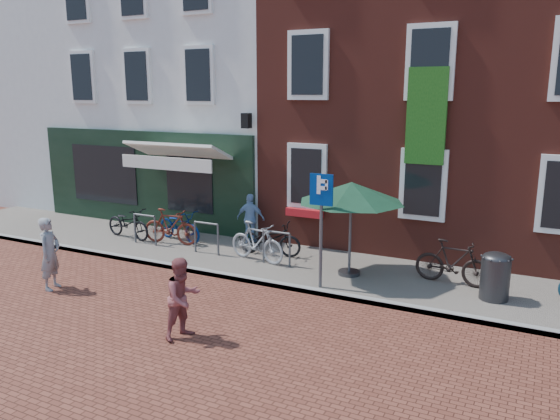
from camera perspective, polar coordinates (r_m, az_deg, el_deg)
The scene contains 17 objects.
ground at distance 12.24m, azimuth -5.06°, elevation -7.45°, with size 80.00×80.00×0.00m, color brown.
sidewalk at distance 13.03m, azimuth 2.20°, elevation -5.93°, with size 24.00×3.00×0.10m, color slate.
building_stucco at distance 20.12m, azimuth -7.04°, elevation 13.29°, with size 8.00×8.00×9.00m, color silver.
building_brick_mid at distance 17.29m, azimuth 13.34°, elevation 14.89°, with size 6.00×8.00×10.00m, color maroon.
filler_left at distance 25.05m, azimuth -21.84°, elevation 12.32°, with size 7.00×8.00×9.00m, color silver.
litter_bin at distance 11.52m, azimuth 21.85°, elevation -6.26°, with size 0.56×0.56×1.03m.
parking_sign at distance 11.07m, azimuth 4.39°, elevation -0.07°, with size 0.50×0.08×2.43m.
parasol at distance 11.89m, azimuth 7.57°, elevation 2.27°, with size 2.37×2.37×2.22m.
woman at distance 12.47m, azimuth -23.19°, elevation -4.26°, with size 0.57×0.38×1.57m, color gray.
boy at distance 9.42m, azimuth -10.25°, elevation -9.16°, with size 0.69×0.54×1.42m, color #944748.
cafe_person at distance 14.65m, azimuth -3.12°, elevation -0.90°, with size 0.80×0.33×1.36m, color #7E9FC9.
bicycle_0 at distance 15.75m, azimuth -15.78°, elevation -1.34°, with size 0.58×1.66×0.87m, color black.
bicycle_1 at distance 14.87m, azimuth -11.52°, elevation -1.73°, with size 0.46×1.61×0.97m, color #5B1E15.
bicycle_2 at distance 15.14m, azimuth -10.59°, elevation -1.62°, with size 0.58×1.66×0.87m, color #051D55.
bicycle_3 at distance 13.11m, azimuth -2.47°, elevation -3.38°, with size 0.46×1.61×0.97m, color gray.
bicycle_4 at distance 13.59m, azimuth -1.11°, elevation -3.01°, with size 0.58×1.66×0.87m, color black.
bicycle_5 at distance 12.12m, azimuth 17.86°, elevation -5.30°, with size 0.46×1.61×0.97m, color black.
Camera 1 is at (6.10, -9.77, 4.13)m, focal length 34.53 mm.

